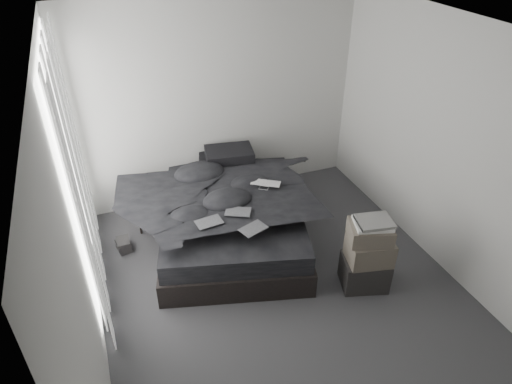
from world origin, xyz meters
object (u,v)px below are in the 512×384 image
object	(u,v)px
bed	(232,229)
box_lower	(364,272)
laptop	(265,180)
side_stand	(145,204)

from	to	relation	value
bed	box_lower	distance (m)	1.61
laptop	box_lower	bearing A→B (deg)	-27.22
laptop	box_lower	world-z (taller)	laptop
laptop	side_stand	size ratio (longest dim) A/B	0.53
laptop	side_stand	world-z (taller)	laptop
bed	laptop	xyz separation A→B (m)	(0.39, -0.05, 0.62)
side_stand	bed	bearing A→B (deg)	-35.17
bed	side_stand	size ratio (longest dim) A/B	3.30
side_stand	box_lower	bearing A→B (deg)	-43.52
bed	side_stand	distance (m)	1.12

